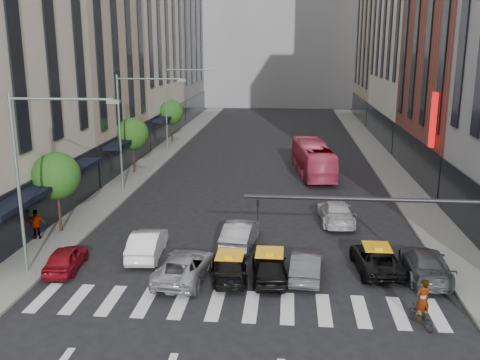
% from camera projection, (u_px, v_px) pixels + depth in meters
% --- Properties ---
extents(ground, '(160.00, 160.00, 0.00)m').
position_uv_depth(ground, '(234.00, 323.00, 22.33)').
color(ground, black).
rests_on(ground, ground).
extents(sidewalk_left, '(3.00, 96.00, 0.15)m').
position_uv_depth(sidewalk_left, '(149.00, 164.00, 52.31)').
color(sidewalk_left, slate).
rests_on(sidewalk_left, ground).
extents(sidewalk_right, '(3.00, 96.00, 0.15)m').
position_uv_depth(sidewalk_right, '(388.00, 168.00, 50.26)').
color(sidewalk_right, slate).
rests_on(sidewalk_right, ground).
extents(building_left_b, '(8.00, 16.00, 24.00)m').
position_uv_depth(building_left_b, '(78.00, 38.00, 47.98)').
color(building_left_b, tan).
rests_on(building_left_b, ground).
extents(building_left_d, '(8.00, 18.00, 30.00)m').
position_uv_depth(building_left_d, '(168.00, 21.00, 82.99)').
color(building_left_d, gray).
rests_on(building_left_d, ground).
extents(building_right_b, '(8.00, 18.00, 26.00)m').
position_uv_depth(building_right_b, '(474.00, 24.00, 43.73)').
color(building_right_b, brown).
rests_on(building_right_b, ground).
extents(building_right_d, '(8.00, 18.00, 28.00)m').
position_uv_depth(building_right_d, '(391.00, 27.00, 80.19)').
color(building_right_d, tan).
rests_on(building_right_d, ground).
extents(building_far, '(30.00, 10.00, 36.00)m').
position_uv_depth(building_far, '(280.00, 9.00, 100.06)').
color(building_far, gray).
rests_on(building_far, ground).
extents(tree_near, '(2.88, 2.88, 4.95)m').
position_uv_depth(tree_near, '(56.00, 176.00, 32.15)').
color(tree_near, black).
rests_on(tree_near, sidewalk_left).
extents(tree_mid, '(2.88, 2.88, 4.95)m').
position_uv_depth(tree_mid, '(133.00, 134.00, 47.61)').
color(tree_mid, black).
rests_on(tree_mid, sidewalk_left).
extents(tree_far, '(2.88, 2.88, 4.95)m').
position_uv_depth(tree_far, '(171.00, 112.00, 63.06)').
color(tree_far, black).
rests_on(tree_far, sidewalk_left).
extents(streetlamp_near, '(5.38, 0.25, 9.00)m').
position_uv_depth(streetlamp_near, '(35.00, 160.00, 25.65)').
color(streetlamp_near, gray).
rests_on(streetlamp_near, sidewalk_left).
extents(streetlamp_mid, '(5.38, 0.25, 9.00)m').
position_uv_depth(streetlamp_mid, '(131.00, 118.00, 41.11)').
color(streetlamp_mid, gray).
rests_on(streetlamp_mid, sidewalk_left).
extents(streetlamp_far, '(5.38, 0.25, 9.00)m').
position_uv_depth(streetlamp_far, '(175.00, 98.00, 56.56)').
color(streetlamp_far, gray).
rests_on(streetlamp_far, sidewalk_left).
extents(traffic_signal, '(10.10, 0.20, 6.00)m').
position_uv_depth(traffic_signal, '(440.00, 236.00, 19.59)').
color(traffic_signal, black).
rests_on(traffic_signal, ground).
extents(liberty_sign, '(0.30, 0.70, 4.00)m').
position_uv_depth(liberty_sign, '(433.00, 120.00, 39.06)').
color(liberty_sign, red).
rests_on(liberty_sign, ground).
extents(car_red, '(1.81, 3.85, 1.27)m').
position_uv_depth(car_red, '(66.00, 258.00, 27.47)').
color(car_red, maroon).
rests_on(car_red, ground).
extents(car_white_front, '(1.85, 4.58, 1.48)m').
position_uv_depth(car_white_front, '(147.00, 244.00, 29.24)').
color(car_white_front, white).
rests_on(car_white_front, ground).
extents(car_silver, '(2.73, 5.09, 1.36)m').
position_uv_depth(car_silver, '(184.00, 266.00, 26.38)').
color(car_silver, '#A3A4A8').
rests_on(car_silver, ground).
extents(taxi_left, '(2.15, 4.38, 1.22)m').
position_uv_depth(taxi_left, '(230.00, 267.00, 26.47)').
color(taxi_left, black).
rests_on(taxi_left, ground).
extents(taxi_center, '(2.02, 4.31, 1.43)m').
position_uv_depth(taxi_center, '(269.00, 266.00, 26.28)').
color(taxi_center, black).
rests_on(taxi_center, ground).
extents(car_grey_mid, '(1.77, 4.26, 1.37)m').
position_uv_depth(car_grey_mid, '(306.00, 264.00, 26.60)').
color(car_grey_mid, '#3E4046').
rests_on(car_grey_mid, ground).
extents(taxi_right, '(2.49, 4.75, 1.27)m').
position_uv_depth(taxi_right, '(376.00, 259.00, 27.39)').
color(taxi_right, black).
rests_on(taxi_right, ground).
extents(car_grey_curb, '(2.26, 5.11, 1.46)m').
position_uv_depth(car_grey_curb, '(426.00, 263.00, 26.59)').
color(car_grey_curb, '#42454A').
rests_on(car_grey_curb, ground).
extents(car_row2_left, '(2.11, 4.77, 1.52)m').
position_uv_depth(car_row2_left, '(241.00, 233.00, 30.76)').
color(car_row2_left, gray).
rests_on(car_row2_left, ground).
extents(car_row2_right, '(2.32, 5.16, 1.47)m').
position_uv_depth(car_row2_right, '(336.00, 212.00, 34.82)').
color(car_row2_right, '#BCBCBC').
rests_on(car_row2_right, ground).
extents(bus, '(3.73, 10.77, 2.94)m').
position_uv_depth(bus, '(313.00, 159.00, 47.82)').
color(bus, '#CE3C5E').
rests_on(bus, ground).
extents(motorcycle, '(1.22, 1.77, 0.88)m').
position_uv_depth(motorcycle, '(421.00, 316.00, 21.98)').
color(motorcycle, black).
rests_on(motorcycle, ground).
extents(rider, '(0.79, 0.67, 1.83)m').
position_uv_depth(rider, '(424.00, 286.00, 21.65)').
color(rider, gray).
rests_on(rider, motorcycle).
extents(pedestrian_far, '(1.13, 0.69, 1.80)m').
position_uv_depth(pedestrian_far, '(37.00, 224.00, 31.44)').
color(pedestrian_far, gray).
rests_on(pedestrian_far, sidewalk_left).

